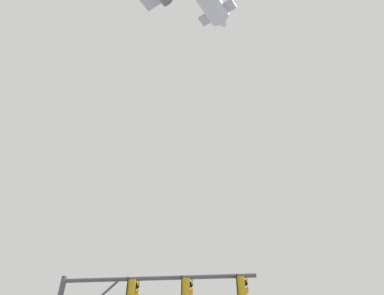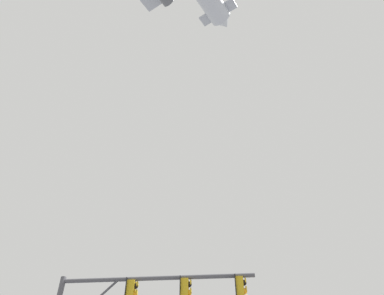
{
  "view_description": "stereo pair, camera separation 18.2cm",
  "coord_description": "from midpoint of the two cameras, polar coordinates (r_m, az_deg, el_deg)",
  "views": [
    {
      "loc": [
        -0.7,
        -4.77,
        1.54
      ],
      "look_at": [
        -0.07,
        12.62,
        15.66
      ],
      "focal_mm": 33.34,
      "sensor_mm": 36.0,
      "label": 1
    },
    {
      "loc": [
        -0.52,
        -4.78,
        1.54
      ],
      "look_at": [
        -0.07,
        12.62,
        15.66
      ],
      "focal_mm": 33.34,
      "sensor_mm": 36.0,
      "label": 2
    }
  ],
  "objects": []
}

